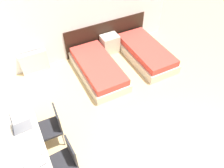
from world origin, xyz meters
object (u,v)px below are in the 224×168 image
bed_near_window (98,69)px  nightstand (110,44)px  chair_near_laptop (52,126)px  chair_near_notebook (65,160)px  bed_near_door (146,53)px  laptop (19,126)px

bed_near_window → nightstand: bearing=46.3°
chair_near_laptop → chair_near_notebook: (-0.00, -0.75, 0.00)m
chair_near_laptop → chair_near_notebook: 0.75m
bed_near_door → nightstand: nightstand is taller
bed_near_door → laptop: 3.85m
nightstand → bed_near_door: bearing=-46.3°
bed_near_door → chair_near_laptop: bearing=-156.0°
bed_near_window → chair_near_laptop: chair_near_laptop is taller
laptop → bed_near_door: bearing=18.3°
bed_near_window → chair_near_notebook: bearing=-126.6°
bed_near_window → laptop: laptop is taller
bed_near_window → laptop: bearing=-147.0°
bed_near_window → chair_near_notebook: chair_near_notebook is taller
chair_near_laptop → bed_near_window: bearing=43.3°
bed_near_window → chair_near_notebook: size_ratio=2.14×
bed_near_window → bed_near_door: size_ratio=1.00×
bed_near_window → chair_near_notebook: 2.65m
laptop → bed_near_window: bearing=30.5°
chair_near_notebook → laptop: bearing=120.1°
nightstand → laptop: laptop is taller
bed_near_door → nightstand: size_ratio=3.65×
bed_near_door → laptop: size_ratio=5.68×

